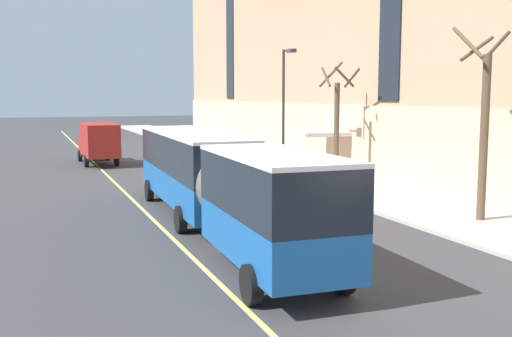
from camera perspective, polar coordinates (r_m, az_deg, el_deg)
ground_plane at (r=17.16m, az=4.42°, el=-9.96°), size 260.00×260.00×0.00m
sidewalk at (r=24.61m, az=20.97°, el=-5.02°), size 5.33×160.00×0.15m
city_bus at (r=21.82m, az=-3.94°, el=-0.86°), size 3.27×18.34×3.48m
parked_car_navy_0 at (r=45.50m, az=-5.32°, el=1.65°), size 2.08×4.75×1.56m
parked_car_navy_2 at (r=37.98m, az=-1.72°, el=0.62°), size 2.05×4.79×1.56m
box_truck at (r=44.75m, az=-14.78°, el=2.53°), size 2.47×6.87×2.98m
street_tree_mid_block at (r=24.72m, az=20.82°, el=3.90°), size 1.86×1.90×7.49m
street_tree_far_uptown at (r=34.39m, az=7.71°, el=4.57°), size 1.87×1.85×6.78m
street_lamp at (r=35.16m, az=2.77°, el=6.48°), size 0.36×1.48×7.49m
fire_hydrant at (r=35.74m, az=2.35°, el=-0.25°), size 0.42×0.24×0.72m
lane_centerline at (r=19.07m, az=-6.27°, el=-8.24°), size 0.16×140.00×0.01m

